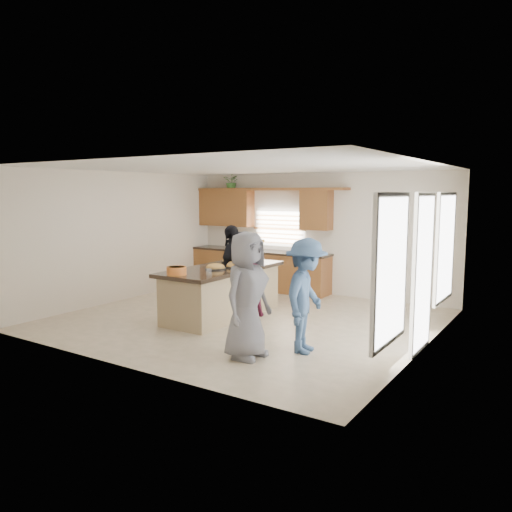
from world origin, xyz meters
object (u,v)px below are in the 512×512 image
Objects in this scene: woman_left_mid at (245,276)px; woman_right_back at (306,296)px; woman_left_back at (239,269)px; woman_left_front at (233,269)px; salad_bowl at (177,270)px; woman_right_front at (247,295)px; island at (222,293)px.

woman_right_back reaches higher than woman_left_mid.
woman_left_back is 0.90× the size of woman_left_front.
woman_left_back is 0.98× the size of woman_left_mid.
woman_right_back is (2.34, -1.42, -0.01)m from woman_left_front.
salad_bowl is 0.20× the size of woman_right_back.
woman_right_front is at bearing 128.59° from woman_right_back.
woman_left_back is (-0.14, 2.05, -0.25)m from salad_bowl.
woman_left_mid is 0.93× the size of woman_right_back.
woman_left_front is (-0.39, 0.14, 0.07)m from woman_left_mid.
woman_right_back is (1.96, -1.28, 0.06)m from woman_left_mid.
woman_right_front is at bearing -17.49° from salad_bowl.
salad_bowl is at bearing 8.20° from woman_left_mid.
woman_right_front is at bearing 25.94° from woman_left_front.
woman_right_back is at bearing -24.99° from island.
woman_left_back is at bearing 93.84° from salad_bowl.
salad_bowl is 2.07m from woman_left_back.
woman_left_back is at bearing 105.08° from island.
island is at bearing 84.50° from salad_bowl.
woman_left_mid is at bearing 36.04° from woman_right_front.
salad_bowl is 0.22× the size of woman_left_mid.
woman_left_mid is 2.37m from woman_right_front.
salad_bowl is at bearing 73.57° from woman_right_front.
island is at bearing -12.24° from woman_left_front.
island is 1.56× the size of woman_left_front.
woman_left_back reaches higher than salad_bowl.
woman_right_front is (1.73, -1.73, 0.46)m from island.
woman_right_back reaches higher than island.
woman_right_back reaches higher than woman_left_back.
island is 1.29m from salad_bowl.
island is 1.71× the size of woman_left_mid.
woman_right_front is at bearing 62.84° from woman_left_mid.
woman_left_back is 0.61m from woman_left_front.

